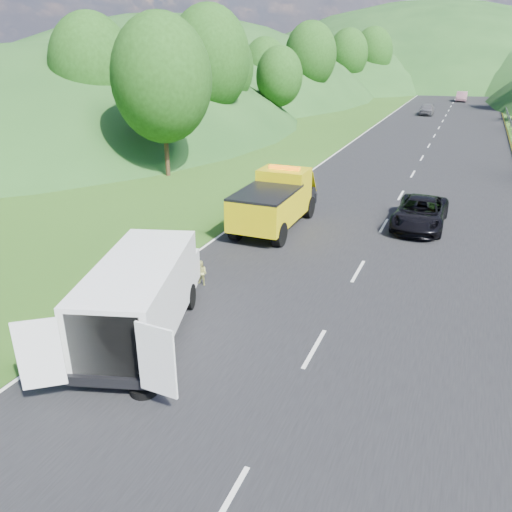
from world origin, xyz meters
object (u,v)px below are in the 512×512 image
at_px(spare_tire, 144,392).
at_px(white_van, 142,294).
at_px(tow_truck, 275,201).
at_px(worker, 124,363).
at_px(passing_suv, 418,227).
at_px(woman, 163,277).
at_px(child, 202,285).
at_px(suitcase, 150,264).

bearing_deg(spare_tire, white_van, 123.69).
height_order(tow_truck, worker, tow_truck).
relative_size(white_van, spare_tire, 10.24).
relative_size(tow_truck, passing_suv, 1.28).
xyz_separation_m(woman, spare_tire, (3.39, -6.16, 0.00)).
bearing_deg(woman, child, -96.20).
xyz_separation_m(white_van, child, (-0.05, 3.71, -1.41)).
bearing_deg(white_van, woman, 97.72).
xyz_separation_m(white_van, passing_suv, (6.69, 13.75, -1.41)).
bearing_deg(passing_suv, spare_tire, -106.59).
bearing_deg(passing_suv, suitcase, -132.85).
height_order(woman, worker, woman).
xyz_separation_m(white_van, woman, (-1.78, 3.75, -1.41)).
bearing_deg(passing_suv, worker, -111.69).
relative_size(white_van, suitcase, 13.12).
height_order(white_van, worker, white_van).
height_order(worker, suitcase, worker).
xyz_separation_m(child, suitcase, (-2.51, 0.36, 0.29)).
bearing_deg(passing_suv, tow_truck, -155.63).
xyz_separation_m(worker, passing_suv, (6.35, 15.32, 0.00)).
xyz_separation_m(woman, passing_suv, (8.47, 10.01, 0.00)).
bearing_deg(worker, suitcase, 124.15).
bearing_deg(child, tow_truck, 96.19).
bearing_deg(spare_tire, worker, 146.19).
distance_m(white_van, passing_suv, 15.36).
relative_size(tow_truck, worker, 4.15).
distance_m(woman, suitcase, 0.90).
bearing_deg(woman, tow_truck, -19.89).
bearing_deg(spare_tire, suitcase, 122.83).
relative_size(worker, suitcase, 2.75).
relative_size(white_van, child, 7.84).
bearing_deg(tow_truck, woman, -105.47).
xyz_separation_m(child, spare_tire, (1.66, -6.12, 0.00)).
bearing_deg(suitcase, woman, -21.96).
relative_size(tow_truck, child, 6.81).
bearing_deg(suitcase, worker, -62.69).
relative_size(woman, spare_tire, 2.37).
distance_m(child, suitcase, 2.56).
xyz_separation_m(white_van, suitcase, (-2.57, 4.06, -1.12)).
height_order(tow_truck, child, tow_truck).
xyz_separation_m(tow_truck, worker, (0.20, -12.46, -1.38)).
bearing_deg(white_van, suitcase, 104.59).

